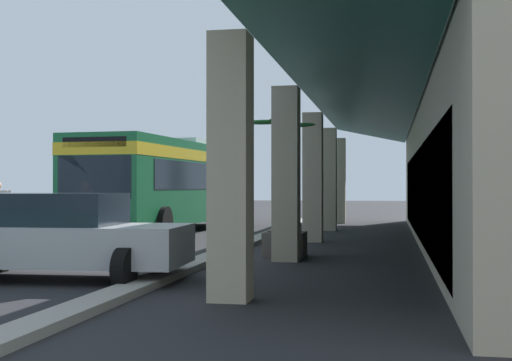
{
  "coord_description": "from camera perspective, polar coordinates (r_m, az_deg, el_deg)",
  "views": [
    {
      "loc": [
        19.4,
        8.69,
        1.57
      ],
      "look_at": [
        -2.22,
        4.44,
        1.79
      ],
      "focal_mm": 47.83,
      "sensor_mm": 36.0,
      "label": 1
    }
  ],
  "objects": [
    {
      "name": "potted_palm",
      "position": [
        15.42,
        2.4,
        -3.9
      ],
      "size": [
        1.65,
        1.67,
        3.15
      ],
      "color": "#4C4742",
      "rests_on": "ground"
    },
    {
      "name": "transit_bus",
      "position": [
        24.32,
        -7.23,
        0.11
      ],
      "size": [
        11.34,
        3.27,
        3.34
      ],
      "color": "#196638",
      "rests_on": "ground"
    },
    {
      "name": "ground",
      "position": [
        19.47,
        9.09,
        -5.18
      ],
      "size": [
        120.0,
        120.0,
        0.0
      ],
      "primitive_type": "plane",
      "color": "#262628"
    },
    {
      "name": "parked_sedan_silver",
      "position": [
        12.12,
        -16.56,
        -4.42
      ],
      "size": [
        2.61,
        4.5,
        1.47
      ],
      "color": "#B2B5BA",
      "rests_on": "ground"
    },
    {
      "name": "curb_strip",
      "position": [
        19.95,
        0.17,
        -4.91
      ],
      "size": [
        30.99,
        0.5,
        0.12
      ],
      "primitive_type": "cube",
      "color": "#9E998E",
      "rests_on": "ground"
    }
  ]
}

